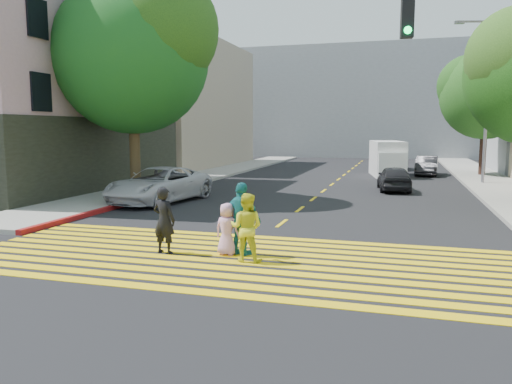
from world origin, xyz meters
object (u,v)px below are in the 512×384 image
at_px(white_sedan, 159,185).
at_px(dark_car_parked, 427,166).
at_px(pedestrian_woman, 246,228).
at_px(dark_car_near, 394,178).
at_px(pedestrian_extra, 242,219).
at_px(tree_left, 134,47).
at_px(pedestrian_child, 227,229).
at_px(pedestrian_man, 164,220).
at_px(silver_car, 396,161).
at_px(white_van, 388,160).
at_px(tree_right_far, 488,89).

height_order(white_sedan, dark_car_parked, white_sedan).
bearing_deg(pedestrian_woman, dark_car_near, -102.46).
bearing_deg(pedestrian_extra, tree_left, -31.31).
distance_m(pedestrian_woman, pedestrian_extra, 0.58).
bearing_deg(pedestrian_child, pedestrian_man, 17.96).
bearing_deg(dark_car_parked, tree_left, -126.55).
xyz_separation_m(pedestrian_man, dark_car_near, (5.24, 14.74, -0.20)).
height_order(dark_car_near, silver_car, dark_car_near).
distance_m(pedestrian_man, pedestrian_woman, 2.19).
bearing_deg(dark_car_parked, pedestrian_child, -99.10).
height_order(pedestrian_woman, pedestrian_extra, pedestrian_extra).
height_order(pedestrian_child, white_van, white_van).
bearing_deg(dark_car_parked, pedestrian_woman, -97.46).
bearing_deg(tree_left, pedestrian_extra, -48.07).
bearing_deg(pedestrian_woman, silver_car, -96.76).
xyz_separation_m(tree_right_far, pedestrian_child, (-9.07, -23.65, -4.91)).
bearing_deg(silver_car, white_van, 87.06).
xyz_separation_m(pedestrian_man, silver_car, (5.16, 28.72, -0.20)).
distance_m(pedestrian_child, dark_car_parked, 24.47).
height_order(tree_right_far, pedestrian_child, tree_right_far).
xyz_separation_m(silver_car, dark_car_parked, (2.01, -4.65, 0.01)).
relative_size(tree_right_far, pedestrian_woman, 5.12).
distance_m(dark_car_near, silver_car, 13.98).
bearing_deg(white_van, silver_car, 75.59).
height_order(pedestrian_man, dark_car_near, pedestrian_man).
relative_size(pedestrian_man, white_sedan, 0.31).
xyz_separation_m(pedestrian_man, dark_car_parked, (7.17, 24.07, -0.19)).
xyz_separation_m(silver_car, white_van, (-0.48, -6.09, 0.45)).
bearing_deg(dark_car_parked, white_sedan, -120.88).
distance_m(pedestrian_woman, pedestrian_child, 0.77).
xyz_separation_m(dark_car_near, silver_car, (-0.08, 13.98, -0.00)).
bearing_deg(pedestrian_child, dark_car_near, -95.57).
bearing_deg(pedestrian_child, white_van, -89.25).
bearing_deg(dark_car_near, tree_left, 21.31).
xyz_separation_m(pedestrian_child, silver_car, (3.60, 28.47, -0.02)).
distance_m(dark_car_parked, white_van, 2.91).
bearing_deg(silver_car, dark_car_parked, 114.98).
xyz_separation_m(tree_left, pedestrian_child, (7.39, -8.71, -5.96)).
xyz_separation_m(pedestrian_woman, dark_car_near, (3.05, 14.90, -0.17)).
bearing_deg(silver_car, pedestrian_man, 81.37).
relative_size(pedestrian_child, silver_car, 0.30).
bearing_deg(pedestrian_woman, tree_right_far, -110.22).
bearing_deg(pedestrian_man, tree_left, -47.95).
relative_size(tree_left, pedestrian_extra, 5.46).
relative_size(tree_right_far, dark_car_parked, 2.11).
xyz_separation_m(pedestrian_extra, dark_car_near, (3.32, 14.39, -0.27)).
bearing_deg(tree_left, white_van, 52.45).
height_order(tree_left, white_sedan, tree_left).
distance_m(tree_right_far, dark_car_near, 11.72).
height_order(silver_car, dark_car_parked, dark_car_parked).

